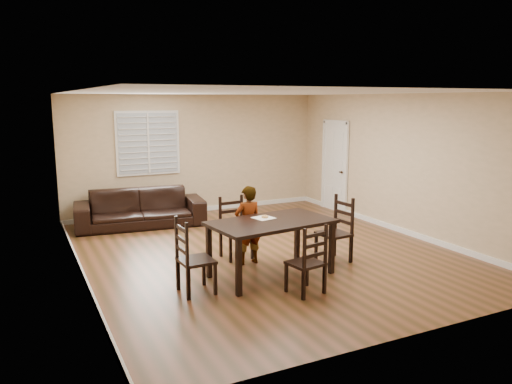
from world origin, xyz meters
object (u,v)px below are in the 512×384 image
sofa (140,208)px  chair_left (187,260)px  chair_right (340,231)px  donut (265,216)px  dining_table (271,226)px  chair_far (311,264)px  child (248,225)px  chair_near (233,229)px

sofa → chair_left: bearing=-87.7°
chair_right → donut: size_ratio=10.06×
dining_table → sofa: (-1.05, 3.79, -0.37)m
dining_table → chair_left: (-1.35, -0.15, -0.28)m
dining_table → donut: donut is taller
sofa → chair_far: bearing=-69.5°
dining_table → chair_left: size_ratio=1.81×
chair_left → donut: chair_left is taller
child → donut: size_ratio=12.01×
chair_far → child: (-0.20, 1.57, 0.19)m
chair_left → child: size_ratio=0.83×
donut → chair_near: bearing=97.8°
dining_table → chair_left: chair_left is taller
donut → chair_right: bearing=-1.8°
dining_table → chair_near: (-0.13, 1.12, -0.29)m
dining_table → child: 0.66m
chair_far → donut: (-0.12, 1.13, 0.42)m
chair_far → sofa: size_ratio=0.37×
chair_far → chair_left: size_ratio=0.93×
chair_right → donut: 1.40m
chair_far → sofa: bearing=-86.3°
chair_right → sofa: chair_right is taller
chair_near → chair_right: (1.47, -0.96, 0.02)m
chair_left → chair_right: 2.71m
chair_left → donut: size_ratio=9.94×
child → chair_far: bearing=94.1°
dining_table → chair_far: chair_far is taller
dining_table → chair_far: bearing=-89.6°
chair_far → child: 1.59m
chair_far → child: size_ratio=0.77×
chair_right → sofa: 4.36m
dining_table → chair_left: 1.38m
chair_left → chair_right: (2.69, 0.31, 0.01)m
chair_right → sofa: size_ratio=0.41×
child → sofa: 3.31m
dining_table → child: (-0.08, 0.64, -0.12)m
chair_far → chair_right: (1.23, 1.08, 0.04)m
chair_far → sofa: 4.86m
dining_table → chair_right: chair_right is taller
chair_left → chair_right: size_ratio=0.99×
chair_left → chair_near: bearing=-45.6°
dining_table → donut: bearing=83.7°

